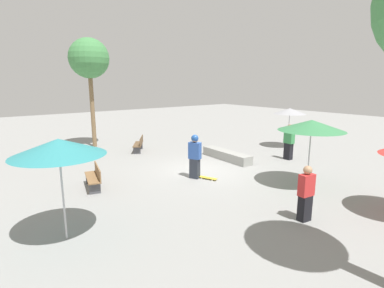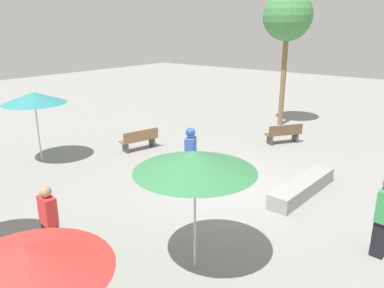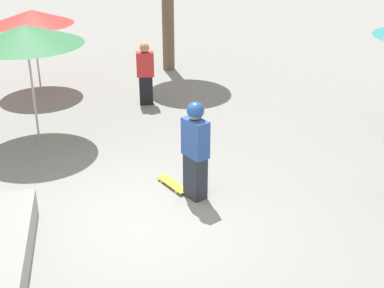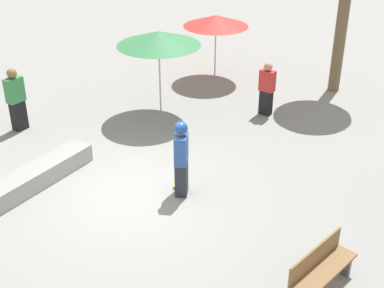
{
  "view_description": "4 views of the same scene",
  "coord_description": "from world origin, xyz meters",
  "views": [
    {
      "loc": [
        8.37,
        9.95,
        3.94
      ],
      "look_at": [
        0.95,
        0.35,
        1.42
      ],
      "focal_mm": 28.0,
      "sensor_mm": 36.0,
      "label": 1
    },
    {
      "loc": [
        -6.0,
        9.3,
        4.84
      ],
      "look_at": [
        0.62,
        0.9,
        1.47
      ],
      "focal_mm": 35.0,
      "sensor_mm": 36.0,
      "label": 2
    },
    {
      "loc": [
        -1.1,
        -7.67,
        4.98
      ],
      "look_at": [
        0.82,
        0.26,
        1.21
      ],
      "focal_mm": 50.0,
      "sensor_mm": 36.0,
      "label": 3
    },
    {
      "loc": [
        6.42,
        -8.29,
        6.89
      ],
      "look_at": [
        1.06,
        0.84,
        1.2
      ],
      "focal_mm": 50.0,
      "sensor_mm": 36.0,
      "label": 4
    }
  ],
  "objects": [
    {
      "name": "shade_umbrella_red",
      "position": [
        -1.88,
        7.44,
        2.05
      ],
      "size": [
        2.22,
        2.22,
        2.24
      ],
      "color": "#B7B7BC",
      "rests_on": "ground_plane"
    },
    {
      "name": "shade_umbrella_green",
      "position": [
        -1.87,
        3.97,
        2.36
      ],
      "size": [
        2.43,
        2.43,
        2.57
      ],
      "color": "#B7B7BC",
      "rests_on": "ground_plane"
    },
    {
      "name": "skateboard",
      "position": [
        0.63,
        1.01,
        0.06
      ],
      "size": [
        0.49,
        0.82,
        0.07
      ],
      "rotation": [
        0.0,
        0.0,
        1.96
      ],
      "color": "gold",
      "rests_on": "ground_plane"
    },
    {
      "name": "bystander_far",
      "position": [
        0.87,
        5.57,
        0.82
      ],
      "size": [
        0.48,
        0.31,
        1.64
      ],
      "rotation": [
        0.0,
        0.0,
        3.01
      ],
      "color": "black",
      "rests_on": "ground_plane"
    },
    {
      "name": "concrete_ledge",
      "position": [
        -2.23,
        -0.85,
        0.22
      ],
      "size": [
        0.8,
        3.2,
        0.45
      ],
      "rotation": [
        0.0,
        0.0,
        1.52
      ],
      "color": "gray",
      "rests_on": "ground_plane"
    },
    {
      "name": "ground_plane",
      "position": [
        0.0,
        0.0,
        0.0
      ],
      "size": [
        60.0,
        60.0,
        0.0
      ],
      "primitive_type": "plane",
      "color": "gray"
    },
    {
      "name": "skater_main",
      "position": [
        0.95,
        0.55,
        0.99
      ],
      "size": [
        0.45,
        0.56,
        1.84
      ],
      "rotation": [
        0.0,
        0.0,
        2.0
      ],
      "color": "#282D38",
      "rests_on": "ground_plane"
    }
  ]
}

